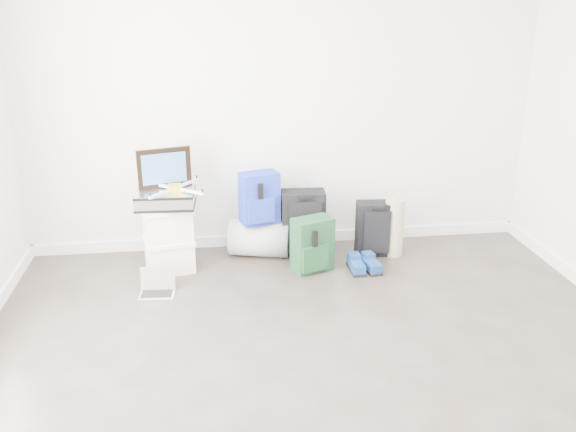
{
  "coord_description": "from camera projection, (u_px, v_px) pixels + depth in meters",
  "views": [
    {
      "loc": [
        -0.64,
        -2.74,
        2.21
      ],
      "look_at": [
        -0.03,
        1.9,
        0.49
      ],
      "focal_mm": 38.0,
      "sensor_mm": 36.0,
      "label": 1
    }
  ],
  "objects": [
    {
      "name": "room_envelope",
      "position": [
        347.0,
        105.0,
        2.81
      ],
      "size": [
        4.52,
        5.02,
        2.71
      ],
      "color": "white",
      "rests_on": "ground"
    },
    {
      "name": "green_backpack",
      "position": [
        313.0,
        246.0,
        5.09
      ],
      "size": [
        0.37,
        0.33,
        0.45
      ],
      "rotation": [
        0.0,
        0.0,
        0.36
      ],
      "color": "#12321A",
      "rests_on": "ground"
    },
    {
      "name": "rolled_rug",
      "position": [
        394.0,
        227.0,
        5.37
      ],
      "size": [
        0.17,
        0.17,
        0.52
      ],
      "primitive_type": "cylinder",
      "color": "gray",
      "rests_on": "ground"
    },
    {
      "name": "shoes",
      "position": [
        363.0,
        266.0,
        5.13
      ],
      "size": [
        0.26,
        0.29,
        0.09
      ],
      "rotation": [
        0.0,
        0.0,
        0.08
      ],
      "color": "black",
      "rests_on": "ground"
    },
    {
      "name": "painting",
      "position": [
        164.0,
        168.0,
        4.96
      ],
      "size": [
        0.43,
        0.15,
        0.33
      ],
      "rotation": [
        0.0,
        0.0,
        0.28
      ],
      "color": "black",
      "rests_on": "briefcase"
    },
    {
      "name": "duffel_bag",
      "position": [
        260.0,
        238.0,
        5.39
      ],
      "size": [
        0.59,
        0.45,
        0.32
      ],
      "primitive_type": "cylinder",
      "rotation": [
        0.0,
        1.57,
        -0.27
      ],
      "color": "#9A9DA2",
      "rests_on": "ground"
    },
    {
      "name": "boxes_stack",
      "position": [
        169.0,
        238.0,
        5.06
      ],
      "size": [
        0.45,
        0.4,
        0.57
      ],
      "rotation": [
        0.0,
        0.0,
        0.21
      ],
      "color": "silver",
      "rests_on": "ground"
    },
    {
      "name": "large_suitcase",
      "position": [
        303.0,
        223.0,
        5.37
      ],
      "size": [
        0.39,
        0.27,
        0.59
      ],
      "rotation": [
        0.0,
        0.0,
        -0.07
      ],
      "color": "black",
      "rests_on": "ground"
    },
    {
      "name": "blue_backpack",
      "position": [
        259.0,
        199.0,
        5.23
      ],
      "size": [
        0.36,
        0.3,
        0.45
      ],
      "rotation": [
        0.0,
        0.0,
        0.27
      ],
      "color": "#1830A0",
      "rests_on": "duffel_bag"
    },
    {
      "name": "laptop",
      "position": [
        157.0,
        288.0,
        4.74
      ],
      "size": [
        0.28,
        0.21,
        0.19
      ],
      "rotation": [
        0.0,
        0.0,
        -0.07
      ],
      "color": "silver",
      "rests_on": "ground"
    },
    {
      "name": "drone",
      "position": [
        175.0,
        188.0,
        4.9
      ],
      "size": [
        0.47,
        0.47,
        0.05
      ],
      "rotation": [
        0.0,
        0.0,
        0.12
      ],
      "color": "gold",
      "rests_on": "briefcase"
    },
    {
      "name": "briefcase",
      "position": [
        166.0,
        199.0,
        4.94
      ],
      "size": [
        0.48,
        0.36,
        0.13
      ],
      "primitive_type": "cube",
      "rotation": [
        0.0,
        0.0,
        -0.05
      ],
      "color": "#B2B2B7",
      "rests_on": "boxes_stack"
    },
    {
      "name": "ground",
      "position": [
        337.0,
        414.0,
        3.39
      ],
      "size": [
        5.0,
        5.0,
        0.0
      ],
      "primitive_type": "plane",
      "color": "#322924",
      "rests_on": "ground"
    },
    {
      "name": "carry_on",
      "position": [
        374.0,
        229.0,
        5.38
      ],
      "size": [
        0.32,
        0.22,
        0.49
      ],
      "rotation": [
        0.0,
        0.0,
        -0.08
      ],
      "color": "black",
      "rests_on": "ground"
    }
  ]
}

